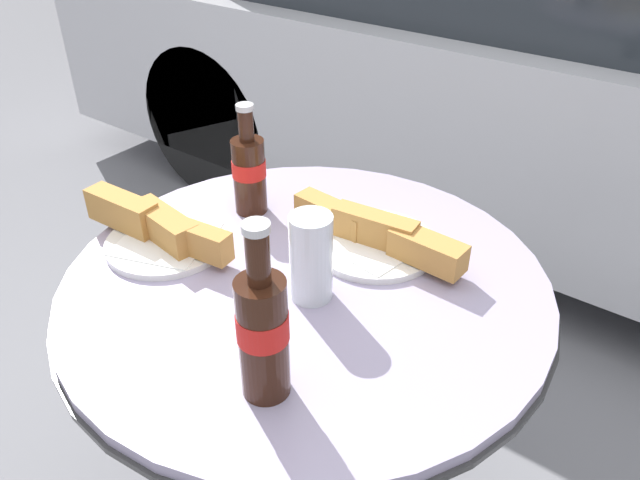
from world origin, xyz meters
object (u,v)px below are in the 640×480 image
at_px(bistro_table, 307,349).
at_px(cola_bottle_right, 263,331).
at_px(drinking_glass, 311,261).
at_px(cola_bottle_left, 249,171).
at_px(lunch_plate_near, 160,230).
at_px(lunch_plate_far, 377,236).
at_px(parked_car, 623,69).

relative_size(bistro_table, cola_bottle_right, 3.16).
bearing_deg(drinking_glass, cola_bottle_left, 150.78).
distance_m(bistro_table, lunch_plate_near, 0.33).
bearing_deg(lunch_plate_far, parked_car, 90.38).
xyz_separation_m(cola_bottle_right, drinking_glass, (-0.07, 0.19, -0.03)).
bearing_deg(parked_car, drinking_glass, -89.99).
bearing_deg(cola_bottle_left, cola_bottle_right, -45.78).
xyz_separation_m(cola_bottle_left, lunch_plate_far, (0.26, 0.03, -0.06)).
height_order(cola_bottle_right, drinking_glass, cola_bottle_right).
bearing_deg(bistro_table, cola_bottle_left, 153.39).
bearing_deg(cola_bottle_right, parked_car, 91.92).
relative_size(cola_bottle_right, drinking_glass, 1.77).
height_order(cola_bottle_right, lunch_plate_near, cola_bottle_right).
xyz_separation_m(bistro_table, parked_car, (0.04, 1.93, 0.01)).
relative_size(bistro_table, lunch_plate_near, 2.60).
relative_size(bistro_table, lunch_plate_far, 2.39).
bearing_deg(parked_car, cola_bottle_left, -97.80).
relative_size(bistro_table, drinking_glass, 5.59).
distance_m(bistro_table, drinking_glass, 0.23).
bearing_deg(cola_bottle_left, parked_car, 82.20).
distance_m(cola_bottle_right, lunch_plate_near, 0.41).
relative_size(drinking_glass, lunch_plate_far, 0.43).
bearing_deg(lunch_plate_near, parked_car, 81.52).
relative_size(cola_bottle_right, lunch_plate_near, 0.82).
xyz_separation_m(cola_bottle_right, lunch_plate_near, (-0.37, 0.15, -0.07)).
bearing_deg(lunch_plate_far, cola_bottle_left, -173.31).
distance_m(cola_bottle_left, parked_car, 1.86).
distance_m(cola_bottle_right, lunch_plate_far, 0.37).
xyz_separation_m(bistro_table, lunch_plate_near, (-0.26, -0.08, 0.19)).
bearing_deg(lunch_plate_near, lunch_plate_far, 34.38).
xyz_separation_m(bistro_table, cola_bottle_right, (0.11, -0.22, 0.26)).
height_order(lunch_plate_near, lunch_plate_far, lunch_plate_near).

